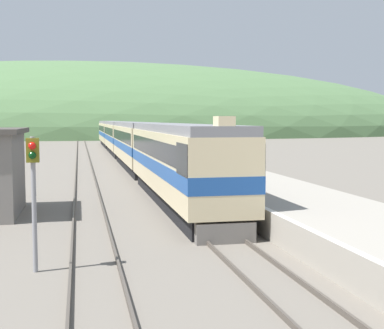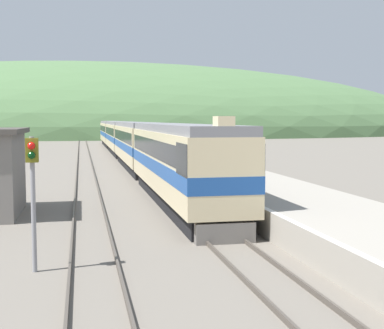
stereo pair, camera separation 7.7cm
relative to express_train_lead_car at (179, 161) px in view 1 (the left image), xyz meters
The scene contains 9 objects.
track_main 40.73m from the express_train_lead_car, 90.00° to the left, with size 1.52×180.00×0.16m.
track_siding 41.01m from the express_train_lead_car, 96.73° to the left, with size 1.52×180.00×0.16m.
platform 21.20m from the express_train_lead_car, 78.08° to the left, with size 5.33×140.00×1.12m.
distant_hills 140.13m from the express_train_lead_car, 90.00° to the left, with size 230.22×103.60×43.58m.
express_train_lead_car is the anchor object (origin of this frame).
carriage_second 21.37m from the express_train_lead_car, 90.00° to the left, with size 2.91×20.89×4.30m.
carriage_third 43.14m from the express_train_lead_car, 90.00° to the left, with size 2.91×20.89×4.30m.
carriage_fourth 64.92m from the express_train_lead_car, 90.00° to the left, with size 2.91×20.89×4.30m.
signal_post_siding 13.48m from the express_train_lead_car, 119.00° to the right, with size 0.36×0.42×4.04m.
Camera 1 is at (-5.20, 1.34, 4.53)m, focal length 50.00 mm.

